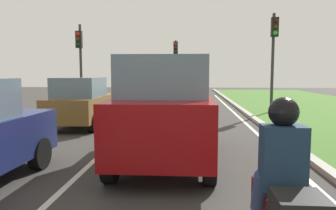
{
  "coord_description": "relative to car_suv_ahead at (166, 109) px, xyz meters",
  "views": [
    {
      "loc": [
        1.41,
        2.07,
        1.97
      ],
      "look_at": [
        0.91,
        9.62,
        1.2
      ],
      "focal_mm": 34.6,
      "sensor_mm": 36.0,
      "label": 1
    }
  ],
  "objects": [
    {
      "name": "lane_line_right_edge",
      "position": [
        2.7,
        4.9,
        -1.16
      ],
      "size": [
        0.12,
        32.0,
        0.01
      ],
      "primitive_type": "cube",
      "color": "silver",
      "rests_on": "ground"
    },
    {
      "name": "curb_right",
      "position": [
        3.2,
        4.9,
        -1.11
      ],
      "size": [
        0.24,
        48.0,
        0.12
      ],
      "primitive_type": "cube",
      "color": "#9E9B93",
      "rests_on": "ground"
    },
    {
      "name": "rider_person",
      "position": [
        1.39,
        -4.0,
        0.02
      ],
      "size": [
        0.5,
        0.4,
        1.16
      ],
      "rotation": [
        0.0,
        0.0,
        -0.01
      ],
      "color": "#192D47",
      "rests_on": "ground"
    },
    {
      "name": "traffic_light_near_right",
      "position": [
        4.49,
        8.79,
        2.06
      ],
      "size": [
        0.32,
        0.5,
        4.75
      ],
      "color": "#2D2D2D",
      "rests_on": "ground"
    },
    {
      "name": "ground_plane",
      "position": [
        -0.9,
        4.9,
        -1.17
      ],
      "size": [
        60.0,
        60.0,
        0.0
      ],
      "primitive_type": "plane",
      "color": "#383533"
    },
    {
      "name": "car_hatchback_far",
      "position": [
        -3.4,
        4.43,
        -0.28
      ],
      "size": [
        1.74,
        3.71,
        1.78
      ],
      "rotation": [
        0.0,
        0.0,
        0.0
      ],
      "color": "brown",
      "rests_on": "ground"
    },
    {
      "name": "car_suv_ahead",
      "position": [
        0.0,
        0.0,
        0.0
      ],
      "size": [
        1.98,
        4.51,
        2.28
      ],
      "rotation": [
        0.0,
        0.0,
        -0.0
      ],
      "color": "maroon",
      "rests_on": "ground"
    },
    {
      "name": "traffic_light_far_median",
      "position": [
        -0.52,
        17.25,
        1.84
      ],
      "size": [
        0.32,
        0.5,
        4.33
      ],
      "color": "#2D2D2D",
      "rests_on": "ground"
    },
    {
      "name": "traffic_light_overhead_left",
      "position": [
        -5.43,
        10.31,
        1.85
      ],
      "size": [
        0.32,
        0.5,
        4.55
      ],
      "color": "#2D2D2D",
      "rests_on": "ground"
    },
    {
      "name": "lane_line_center",
      "position": [
        -1.6,
        4.9,
        -1.16
      ],
      "size": [
        0.12,
        32.0,
        0.01
      ],
      "primitive_type": "cube",
      "color": "silver",
      "rests_on": "ground"
    }
  ]
}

